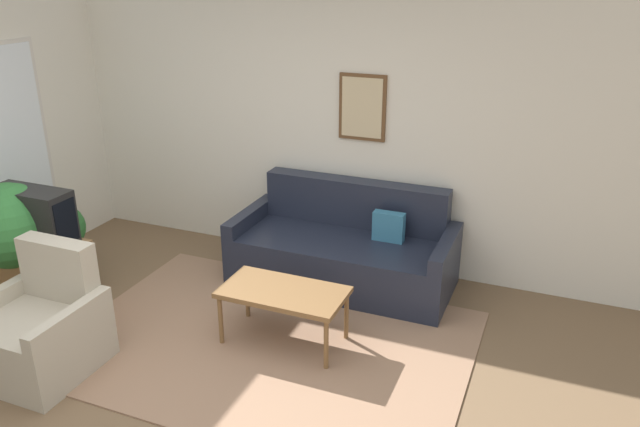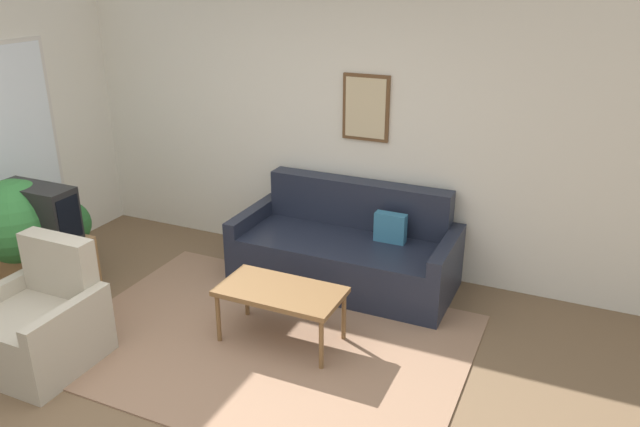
{
  "view_description": "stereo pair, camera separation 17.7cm",
  "coord_description": "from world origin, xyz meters",
  "px_view_note": "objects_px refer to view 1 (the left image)",
  "views": [
    {
      "loc": [
        2.22,
        -2.76,
        2.75
      ],
      "look_at": [
        0.42,
        1.63,
        0.85
      ],
      "focal_mm": 35.0,
      "sensor_mm": 36.0,
      "label": 1
    },
    {
      "loc": [
        2.38,
        -2.69,
        2.75
      ],
      "look_at": [
        0.42,
        1.63,
        0.85
      ],
      "focal_mm": 35.0,
      "sensor_mm": 36.0,
      "label": 2
    }
  ],
  "objects_px": {
    "coffee_table": "(283,295)",
    "potted_plant_tall": "(11,229)",
    "tv": "(33,216)",
    "couch": "(345,250)",
    "armchair": "(40,331)"
  },
  "relations": [
    {
      "from": "couch",
      "to": "coffee_table",
      "type": "xyz_separation_m",
      "value": [
        -0.08,
        -1.14,
        0.11
      ]
    },
    {
      "from": "coffee_table",
      "to": "potted_plant_tall",
      "type": "distance_m",
      "value": 2.38
    },
    {
      "from": "couch",
      "to": "coffee_table",
      "type": "relative_size",
      "value": 2.09
    },
    {
      "from": "coffee_table",
      "to": "potted_plant_tall",
      "type": "xyz_separation_m",
      "value": [
        -2.34,
        -0.32,
        0.29
      ]
    },
    {
      "from": "armchair",
      "to": "potted_plant_tall",
      "type": "xyz_separation_m",
      "value": [
        -0.86,
        0.63,
        0.41
      ]
    },
    {
      "from": "couch",
      "to": "tv",
      "type": "height_order",
      "value": "tv"
    },
    {
      "from": "couch",
      "to": "armchair",
      "type": "xyz_separation_m",
      "value": [
        -1.57,
        -2.09,
        -0.01
      ]
    },
    {
      "from": "couch",
      "to": "tv",
      "type": "xyz_separation_m",
      "value": [
        -2.26,
        -1.37,
        0.51
      ]
    },
    {
      "from": "tv",
      "to": "coffee_table",
      "type": "bearing_deg",
      "value": 6.13
    },
    {
      "from": "coffee_table",
      "to": "armchair",
      "type": "xyz_separation_m",
      "value": [
        -1.48,
        -0.96,
        -0.11
      ]
    },
    {
      "from": "coffee_table",
      "to": "armchair",
      "type": "bearing_deg",
      "value": -147.23
    },
    {
      "from": "armchair",
      "to": "couch",
      "type": "bearing_deg",
      "value": 44.88
    },
    {
      "from": "armchair",
      "to": "potted_plant_tall",
      "type": "height_order",
      "value": "potted_plant_tall"
    },
    {
      "from": "tv",
      "to": "potted_plant_tall",
      "type": "xyz_separation_m",
      "value": [
        -0.17,
        -0.09,
        -0.11
      ]
    },
    {
      "from": "coffee_table",
      "to": "potted_plant_tall",
      "type": "relative_size",
      "value": 0.87
    }
  ]
}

